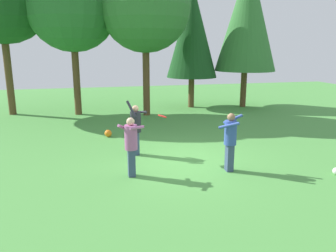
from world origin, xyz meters
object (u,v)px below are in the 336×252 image
(person_thrower, at_px, (136,126))
(tree_center, at_px, (145,7))
(ball_white, at_px, (336,171))
(tree_far_right, at_px, (247,16))
(ball_orange, at_px, (108,133))
(tree_right, at_px, (192,32))
(person_bystander, at_px, (131,142))
(person_catcher, at_px, (230,137))
(frisbee, at_px, (162,116))
(tree_left, at_px, (72,6))

(person_thrower, bearing_deg, tree_center, 123.15)
(ball_white, xyz_separation_m, tree_far_right, (2.26, 10.42, 4.99))
(ball_white, relative_size, ball_orange, 0.72)
(tree_far_right, xyz_separation_m, tree_right, (-3.00, 0.53, -0.87))
(tree_right, bearing_deg, person_bystander, -115.71)
(person_bystander, xyz_separation_m, tree_far_right, (7.70, 9.23, 4.13))
(person_catcher, xyz_separation_m, frisbee, (-1.63, 1.30, 0.41))
(person_bystander, relative_size, ball_white, 8.03)
(frisbee, height_order, ball_white, frisbee)
(tree_far_right, bearing_deg, ball_orange, -148.16)
(frisbee, xyz_separation_m, ball_white, (4.37, -2.25, -1.29))
(tree_far_right, relative_size, tree_left, 1.08)
(ball_orange, bearing_deg, tree_center, 60.64)
(person_thrower, bearing_deg, tree_right, 107.45)
(ball_white, xyz_separation_m, tree_center, (-3.64, 9.29, 5.18))
(ball_white, bearing_deg, ball_orange, 137.17)
(person_bystander, bearing_deg, person_thrower, 33.90)
(tree_left, distance_m, tree_center, 3.56)
(frisbee, xyz_separation_m, ball_orange, (-1.46, 3.15, -1.25))
(tree_far_right, bearing_deg, frisbee, -129.02)
(ball_white, distance_m, ball_orange, 7.95)
(person_thrower, xyz_separation_m, tree_far_right, (7.33, 7.45, 4.12))
(person_catcher, xyz_separation_m, ball_white, (2.74, -0.95, -0.88))
(ball_orange, xyz_separation_m, tree_left, (-1.23, 4.85, 5.19))
(ball_white, distance_m, tree_left, 13.51)
(ball_orange, bearing_deg, tree_left, 104.27)
(ball_orange, xyz_separation_m, tree_right, (5.09, 5.56, 4.08))
(person_bystander, height_order, tree_right, tree_right)
(ball_white, bearing_deg, tree_right, 93.88)
(tree_center, bearing_deg, person_catcher, -83.79)
(ball_white, xyz_separation_m, ball_orange, (-5.83, 5.40, 0.04))
(tree_right, xyz_separation_m, tree_center, (-2.90, -1.67, 1.06))
(tree_left, bearing_deg, frisbee, -71.38)
(frisbee, distance_m, tree_center, 8.08)
(ball_white, height_order, tree_far_right, tree_far_right)
(ball_white, relative_size, tree_center, 0.03)
(person_bystander, relative_size, tree_far_right, 0.20)
(person_catcher, bearing_deg, tree_far_right, -79.35)
(ball_white, bearing_deg, tree_far_right, 77.78)
(person_catcher, bearing_deg, tree_center, -45.34)
(person_bystander, bearing_deg, frisbee, -0.00)
(ball_orange, height_order, tree_right, tree_right)
(person_thrower, bearing_deg, person_catcher, 5.03)
(frisbee, bearing_deg, person_bystander, -135.65)
(person_bystander, bearing_deg, ball_white, -56.73)
(tree_left, bearing_deg, tree_far_right, 1.03)
(person_bystander, distance_m, tree_left, 10.19)
(person_thrower, height_order, ball_white, person_thrower)
(person_thrower, height_order, person_catcher, person_thrower)
(person_bystander, bearing_deg, ball_orange, 50.87)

